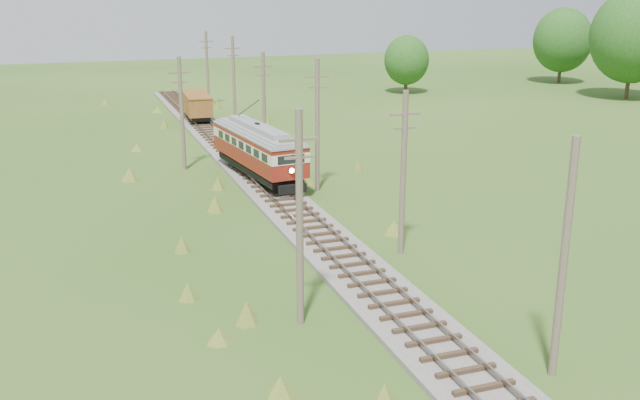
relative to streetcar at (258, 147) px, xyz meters
name	(u,v)px	position (x,y,z in m)	size (l,w,h in m)	color
railbed_main	(261,181)	(0.00, -0.77, -2.36)	(3.60, 96.00, 0.57)	#605B54
streetcar	(258,147)	(0.00, 0.00, 0.00)	(4.17, 12.03, 5.44)	black
gondola	(197,105)	(0.00, 24.76, -0.67)	(2.84, 7.51, 2.45)	black
gravel_pile	(255,137)	(2.98, 12.54, -1.92)	(3.75, 3.98, 1.36)	gray
utility_pole_r_1	(564,261)	(3.10, -29.77, 1.85)	(0.30, 0.30, 8.80)	brown
utility_pole_r_2	(403,172)	(3.30, -16.77, 1.87)	(1.60, 0.30, 8.60)	brown
utility_pole_r_3	(317,124)	(3.20, -3.77, 2.07)	(1.60, 0.30, 9.00)	brown
utility_pole_r_4	(264,101)	(3.00, 9.23, 1.77)	(1.60, 0.30, 8.40)	brown
utility_pole_r_5	(234,80)	(3.40, 22.23, 2.02)	(1.60, 0.30, 8.90)	brown
utility_pole_r_6	(207,68)	(3.20, 35.23, 1.92)	(1.60, 0.30, 8.70)	brown
utility_pole_l_a	(300,218)	(-4.20, -22.77, 2.07)	(1.60, 0.30, 9.00)	brown
utility_pole_l_b	(182,113)	(-4.50, 5.23, 1.87)	(1.60, 0.30, 8.60)	brown
tree_right_4	(634,36)	(54.00, 23.23, 5.19)	(10.50, 10.50, 13.53)	#38281C
tree_right_5	(563,40)	(56.00, 39.23, 3.64)	(8.40, 8.40, 10.82)	#38281C
tree_mid_b	(407,60)	(30.00, 37.23, 1.78)	(5.88, 5.88, 7.57)	#38281C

